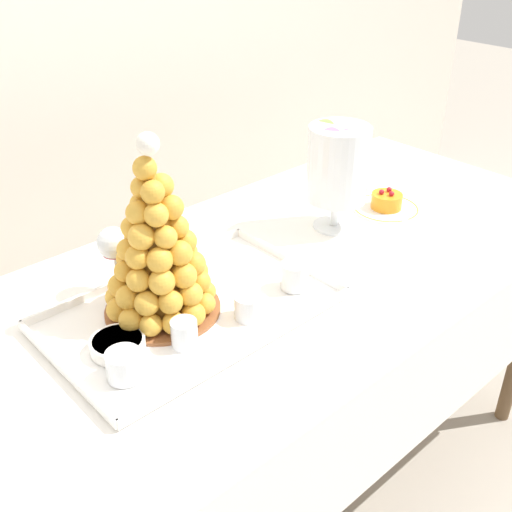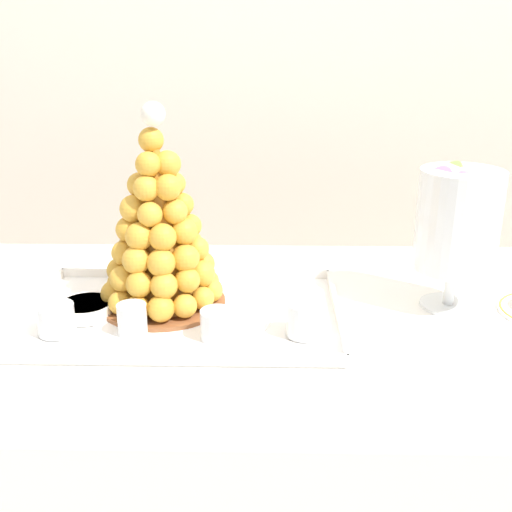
{
  "view_description": "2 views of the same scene",
  "coord_description": "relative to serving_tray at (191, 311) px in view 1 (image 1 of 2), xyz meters",
  "views": [
    {
      "loc": [
        -0.84,
        -0.86,
        1.51
      ],
      "look_at": [
        -0.11,
        -0.06,
        0.87
      ],
      "focal_mm": 43.69,
      "sensor_mm": 36.0,
      "label": 1
    },
    {
      "loc": [
        -0.1,
        -1.03,
        1.27
      ],
      "look_at": [
        -0.12,
        -0.01,
        0.89
      ],
      "focal_mm": 43.15,
      "sensor_mm": 36.0,
      "label": 2
    }
  ],
  "objects": [
    {
      "name": "ground_plane",
      "position": [
        0.25,
        0.01,
        -0.78
      ],
      "size": [
        12.0,
        12.0,
        0.0
      ],
      "primitive_type": "plane",
      "color": "#B2A899"
    },
    {
      "name": "serving_tray",
      "position": [
        0.0,
        0.0,
        0.0
      ],
      "size": [
        0.57,
        0.36,
        0.02
      ],
      "color": "white",
      "rests_on": "buffet_table"
    },
    {
      "name": "wine_glass",
      "position": [
        -0.06,
        0.17,
        0.1
      ],
      "size": [
        0.07,
        0.07,
        0.15
      ],
      "color": "silver",
      "rests_on": "buffet_table"
    },
    {
      "name": "dessert_cup_left",
      "position": [
        -0.21,
        -0.08,
        0.03
      ],
      "size": [
        0.06,
        0.06,
        0.05
      ],
      "color": "silver",
      "rests_on": "serving_tray"
    },
    {
      "name": "dessert_cup_centre",
      "position": [
        0.07,
        -0.1,
        0.03
      ],
      "size": [
        0.06,
        0.06,
        0.05
      ],
      "color": "silver",
      "rests_on": "serving_tray"
    },
    {
      "name": "creme_brulee_ramekin",
      "position": [
        -0.18,
        -0.01,
        0.02
      ],
      "size": [
        0.1,
        0.1,
        0.02
      ],
      "color": "white",
      "rests_on": "serving_tray"
    },
    {
      "name": "croquembouche",
      "position": [
        -0.04,
        0.04,
        0.14
      ],
      "size": [
        0.23,
        0.23,
        0.37
      ],
      "color": "brown",
      "rests_on": "serving_tray"
    },
    {
      "name": "macaron_goblet",
      "position": [
        0.5,
        0.06,
        0.16
      ],
      "size": [
        0.15,
        0.15,
        0.28
      ],
      "color": "white",
      "rests_on": "buffet_table"
    },
    {
      "name": "fruit_tart_plate",
      "position": [
        0.67,
        0.03,
        0.01
      ],
      "size": [
        0.18,
        0.18,
        0.06
      ],
      "color": "white",
      "rests_on": "buffet_table"
    },
    {
      "name": "dessert_cup_mid_right",
      "position": [
        0.21,
        -0.08,
        0.03
      ],
      "size": [
        0.06,
        0.06,
        0.06
      ],
      "color": "silver",
      "rests_on": "serving_tray"
    },
    {
      "name": "buffet_table",
      "position": [
        0.25,
        0.01,
        -0.1
      ],
      "size": [
        1.74,
        0.77,
        0.77
      ],
      "color": "brown",
      "rests_on": "ground_plane"
    },
    {
      "name": "dessert_cup_mid_left",
      "position": [
        -0.08,
        -0.08,
        0.03
      ],
      "size": [
        0.05,
        0.05,
        0.05
      ],
      "color": "silver",
      "rests_on": "serving_tray"
    }
  ]
}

